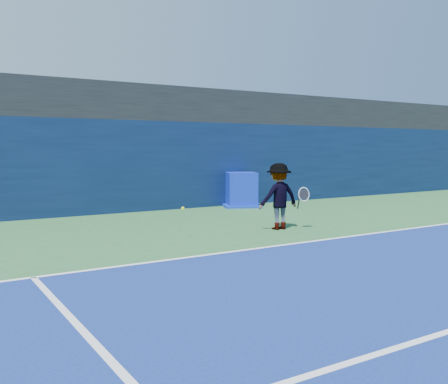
{
  "coord_description": "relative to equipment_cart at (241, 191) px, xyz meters",
  "views": [
    {
      "loc": [
        -6.54,
        -5.33,
        2.08
      ],
      "look_at": [
        -0.01,
        5.2,
        1.0
      ],
      "focal_mm": 40.0,
      "sensor_mm": 36.0,
      "label": 1
    }
  ],
  "objects": [
    {
      "name": "stadium_band",
      "position": [
        -3.38,
        2.0,
        3.04
      ],
      "size": [
        36.0,
        3.0,
        1.2
      ],
      "primitive_type": "cube",
      "color": "black",
      "rests_on": "back_wall_assembly"
    },
    {
      "name": "tennis_ball",
      "position": [
        -4.77,
        -4.74,
        0.16
      ],
      "size": [
        0.08,
        0.08,
        0.08
      ],
      "color": "#DCF81B",
      "rests_on": "ground"
    },
    {
      "name": "back_wall_assembly",
      "position": [
        -3.39,
        1.0,
        0.94
      ],
      "size": [
        36.0,
        1.03,
        3.0
      ],
      "color": "#0B1A3D",
      "rests_on": "ground"
    },
    {
      "name": "baseline",
      "position": [
        -3.38,
        -6.5,
        -0.55
      ],
      "size": [
        24.0,
        0.1,
        0.01
      ],
      "primitive_type": "cube",
      "color": "white",
      "rests_on": "ground"
    },
    {
      "name": "tennis_player",
      "position": [
        -1.99,
        -4.71,
        0.29
      ],
      "size": [
        1.32,
        0.75,
        1.71
      ],
      "color": "silver",
      "rests_on": "ground"
    },
    {
      "name": "ground",
      "position": [
        -3.38,
        -9.5,
        -0.56
      ],
      "size": [
        80.0,
        80.0,
        0.0
      ],
      "primitive_type": "plane",
      "color": "#2C6231",
      "rests_on": "ground"
    },
    {
      "name": "equipment_cart",
      "position": [
        0.0,
        0.0,
        0.0
      ],
      "size": [
        1.67,
        1.67,
        1.23
      ],
      "color": "#0D21BB",
      "rests_on": "ground"
    }
  ]
}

